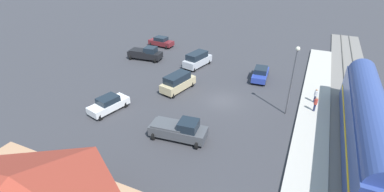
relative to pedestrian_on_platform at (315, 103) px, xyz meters
name	(u,v)px	position (x,y,z in m)	size (l,w,h in m)	color
ground_plane	(223,101)	(9.96, 1.52, -1.28)	(200.00, 200.00, 0.00)	#38383D
railway_track	(355,129)	(-4.04, 1.52, -1.19)	(4.80, 70.00, 0.30)	slate
platform	(313,119)	(-0.04, 1.52, -1.13)	(3.20, 46.00, 0.30)	#B7B2A8
pedestrian_on_platform	(315,103)	(0.00, 0.00, 0.00)	(0.36, 0.36, 1.71)	#23284C
pedestrian_waiting_far	(316,95)	(0.09, -2.04, 0.00)	(0.36, 0.36, 1.71)	#23284C
pickup_charcoal	(179,130)	(11.39, 10.08, -0.25)	(5.58, 2.92, 2.14)	#47494F
sedan_blue	(261,74)	(7.20, -6.22, -0.40)	(2.18, 4.63, 1.74)	#283D9E
suv_tan	(178,82)	(16.02, 1.24, -0.13)	(3.01, 5.21, 2.22)	#C6B284
suv_silver	(197,59)	(16.86, -6.92, -0.13)	(3.02, 5.22, 2.22)	silver
sedan_white	(109,104)	(20.72, 8.81, -0.40)	(2.89, 4.81, 1.74)	white
pickup_black	(146,53)	(25.53, -6.21, -0.25)	(5.56, 2.89, 2.14)	black
sedan_maroon	(161,42)	(26.52, -12.86, -0.40)	(4.65, 2.58, 1.74)	maroon
light_pole_near_platform	(293,73)	(2.76, 1.37, 3.55)	(0.44, 0.44, 7.66)	#515156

